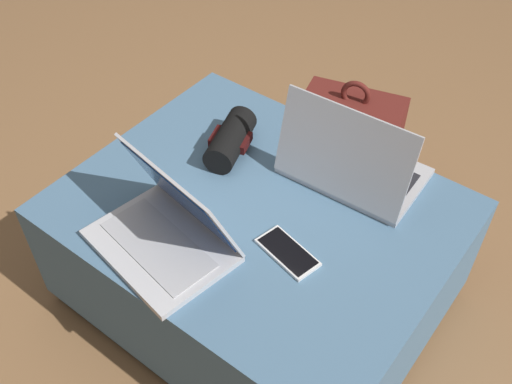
% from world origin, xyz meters
% --- Properties ---
extents(ground_plane, '(14.00, 14.00, 0.00)m').
position_xyz_m(ground_plane, '(0.00, 0.00, 0.00)').
color(ground_plane, olive).
extents(ottoman, '(0.94, 0.75, 0.38)m').
position_xyz_m(ottoman, '(0.00, 0.00, 0.19)').
color(ottoman, '#2A3D4E').
rests_on(ottoman, ground_plane).
extents(laptop_near, '(0.36, 0.29, 0.23)m').
position_xyz_m(laptop_near, '(-0.09, -0.22, 0.43)').
color(laptop_near, silver).
rests_on(laptop_near, ottoman).
extents(laptop_far, '(0.35, 0.25, 0.24)m').
position_xyz_m(laptop_far, '(0.13, 0.22, 0.43)').
color(laptop_far, '#B7B7BC').
rests_on(laptop_far, ottoman).
extents(cell_phone, '(0.16, 0.10, 0.01)m').
position_xyz_m(cell_phone, '(0.14, -0.08, 0.39)').
color(cell_phone, white).
rests_on(cell_phone, ottoman).
extents(backpack, '(0.32, 0.25, 0.48)m').
position_xyz_m(backpack, '(-0.02, 0.49, 0.20)').
color(backpack, '#5B1E19').
rests_on(backpack, ground_plane).
extents(wrist_brace, '(0.14, 0.21, 0.08)m').
position_xyz_m(wrist_brace, '(-0.18, 0.12, 0.42)').
color(wrist_brace, black).
rests_on(wrist_brace, ottoman).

